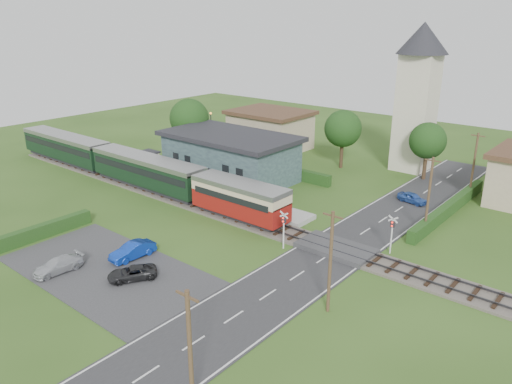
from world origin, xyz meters
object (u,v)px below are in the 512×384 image
Objects in this scene: church_tower at (418,87)px; house_west at (270,129)px; pedestrian_near at (234,191)px; crossing_signal_near at (284,225)px; car_park_blue at (133,251)px; car_park_silver at (58,265)px; pedestrian_far at (157,168)px; train at (129,165)px; car_park_dark at (132,273)px; station_building at (230,156)px; car_on_road at (412,198)px; crossing_signal_far at (392,229)px; equipment_hut at (148,162)px.

church_tower reaches higher than house_west.
pedestrian_near is at bearing -111.76° from church_tower.
crossing_signal_near reaches higher than car_park_blue.
car_park_silver is (-9.08, -42.50, -9.60)m from church_tower.
pedestrian_far is at bearing -93.78° from house_west.
train is 13.60m from pedestrian_near.
station_building is at bearing 147.83° from car_park_dark.
car_on_road is (20.21, 5.59, -2.12)m from station_building.
pedestrian_near is (-10.50, 5.61, -0.94)m from crossing_signal_near.
crossing_signal_far reaches higher than car_park_silver.
house_west is 3.30× the size of crossing_signal_far.
car_on_road is (3.81, 16.99, -1.56)m from crossing_signal_near.
station_building is at bearing 51.00° from train.
church_tower is (15.00, 17.01, 7.53)m from station_building.
train reaches higher than car_on_road.
car_park_silver is (5.92, -25.49, -2.07)m from station_building.
equipment_hut is 0.06× the size of train.
house_west is at bearing 109.65° from station_building.
church_tower is 21.55m from house_west.
pedestrian_near is (10.90, -19.80, -1.59)m from house_west.
church_tower reaches higher than car_park_dark.
pedestrian_near is at bearing 138.85° from car_park_dark.
equipment_hut is 0.82× the size of car_on_road.
car_on_road is 0.83× the size of car_park_silver.
church_tower reaches higher than crossing_signal_near.
crossing_signal_near is at bearing -12.94° from equipment_hut.
equipment_hut is 22.01m from car_park_blue.
car_park_dark is (18.37, -13.63, -1.61)m from train.
church_tower is 1.63× the size of house_west.
car_park_dark is at bearing -152.82° from pedestrian_far.
car_park_blue is (-8.06, -9.09, -1.44)m from crossing_signal_near.
car_park_dark is 1.91× the size of pedestrian_far.
crossing_signal_near is 2.19× the size of pedestrian_near.
car_park_dark is at bearing -36.58° from train.
car_park_dark is 24.17m from pedestrian_far.
equipment_hut is 1.70× the size of pedestrian_near.
house_west reaches higher than car_park_silver.
car_park_dark is at bearing -115.33° from crossing_signal_near.
church_tower is 5.01× the size of car_park_dark.
crossing_signal_far reaches higher than equipment_hut.
crossing_signal_far is 12.75m from car_on_road.
equipment_hut is 1.39× the size of pedestrian_far.
crossing_signal_far is at bearing -1.46° from equipment_hut.
train is at bearing 175.15° from car_park_dark.
pedestrian_far is at bearing 17.42° from pedestrian_near.
car_park_dark is at bearing -63.89° from station_building.
equipment_hut reaches higher than pedestrian_far.
pedestrian_near is (-5.19, 16.83, 0.63)m from car_park_dark.
car_park_blue is at bearing 173.92° from car_park_dark.
car_park_blue is (-15.26, -13.89, -1.44)m from crossing_signal_far.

